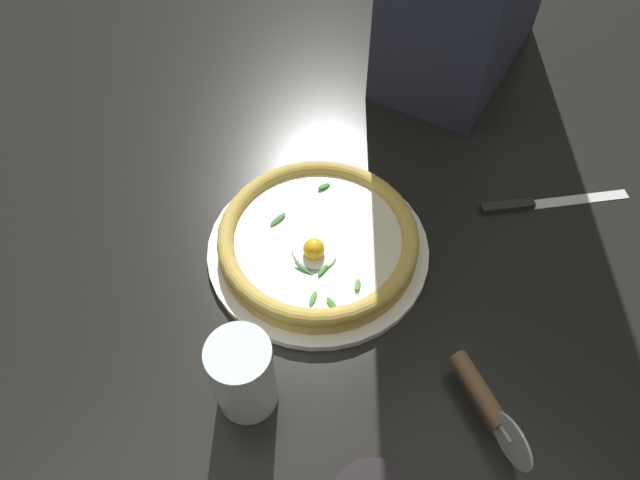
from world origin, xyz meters
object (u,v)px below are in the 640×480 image
pizza_cutter (487,402)px  drinking_glass (244,378)px  table_knife (533,204)px  pizza (320,241)px

pizza_cutter → drinking_glass: bearing=43.9°
table_knife → pizza_cutter: bearing=115.9°
drinking_glass → pizza_cutter: bearing=-136.1°
table_knife → drinking_glass: bearing=84.4°
pizza → drinking_glass: bearing=115.9°
pizza_cutter → drinking_glass: (0.21, 0.20, 0.02)m
pizza_cutter → table_knife: pizza_cutter is taller
pizza_cutter → table_knife: size_ratio=0.70×
pizza → table_knife: 0.35m
drinking_glass → table_knife: bearing=-95.6°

